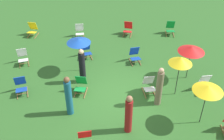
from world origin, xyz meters
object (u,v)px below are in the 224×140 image
object	(u,v)px
deckchair_7	(80,31)
deckchair_5	(135,55)
deckchair_0	(149,85)
person_1	(159,87)
deckchair_4	(23,57)
umbrella_1	(192,49)
deckchair_3	(21,86)
umbrella_3	(208,89)
deckchair_2	(128,29)
deckchair_8	(86,51)
deckchair_11	(170,28)
person_3	(82,67)
deckchair_9	(205,84)
umbrella_2	(181,60)
deckchair_10	(32,30)
deckchair_6	(81,85)
person_2	(69,96)
umbrella_0	(79,41)

from	to	relation	value
deckchair_7	deckchair_5	bearing A→B (deg)	-46.79
deckchair_0	person_1	world-z (taller)	person_1
deckchair_7	person_1	bearing A→B (deg)	-62.91
deckchair_4	umbrella_1	world-z (taller)	umbrella_1
deckchair_3	umbrella_3	bearing A→B (deg)	-30.85
deckchair_0	deckchair_2	distance (m)	5.39
deckchair_8	deckchair_11	size ratio (longest dim) A/B	1.00
person_1	person_3	size ratio (longest dim) A/B	1.04
deckchair_9	umbrella_1	bearing A→B (deg)	113.57
deckchair_4	umbrella_2	size ratio (longest dim) A/B	0.43
deckchair_10	umbrella_1	xyz separation A→B (m)	(7.88, -4.94, 1.23)
deckchair_7	deckchair_11	xyz separation A→B (m)	(5.43, -0.13, 0.00)
deckchair_4	umbrella_3	xyz separation A→B (m)	(7.59, -4.85, 1.35)
deckchair_2	umbrella_3	distance (m)	7.74
deckchair_3	deckchair_6	world-z (taller)	same
deckchair_0	umbrella_2	world-z (taller)	umbrella_2
deckchair_7	deckchair_6	bearing A→B (deg)	-90.51
umbrella_2	person_1	distance (m)	1.39
deckchair_2	person_2	xyz separation A→B (m)	(-3.25, -6.40, 0.52)
deckchair_7	deckchair_10	bearing A→B (deg)	169.57
deckchair_3	person_1	bearing A→B (deg)	-24.12
umbrella_3	deckchair_2	bearing A→B (deg)	103.97
deckchair_0	deckchair_2	xyz separation A→B (m)	(-0.20, 5.39, 0.00)
deckchair_4	person_1	world-z (taller)	person_1
deckchair_7	umbrella_2	size ratio (longest dim) A/B	0.43
umbrella_2	deckchair_7	bearing A→B (deg)	126.92
umbrella_1	umbrella_3	world-z (taller)	umbrella_3
deckchair_0	deckchair_7	size ratio (longest dim) A/B	1.00
deckchair_4	deckchair_6	size ratio (longest dim) A/B	1.00
deckchair_9	umbrella_0	world-z (taller)	umbrella_0
deckchair_2	deckchair_10	distance (m)	5.69
deckchair_0	deckchair_11	bearing A→B (deg)	62.16
deckchair_0	deckchair_7	bearing A→B (deg)	116.29
deckchair_5	person_3	distance (m)	3.07
umbrella_3	person_3	distance (m)	5.53
deckchair_6	person_2	xyz separation A→B (m)	(-0.44, -1.29, 0.52)
deckchair_6	umbrella_1	size ratio (longest dim) A/B	0.49
deckchair_5	umbrella_0	distance (m)	3.12
deckchair_11	person_2	bearing A→B (deg)	-123.35
umbrella_0	umbrella_2	world-z (taller)	umbrella_2
deckchair_8	deckchair_6	bearing A→B (deg)	-106.58
deckchair_2	deckchair_11	xyz separation A→B (m)	(2.55, -0.17, 0.00)
umbrella_1	umbrella_3	xyz separation A→B (m)	(-0.36, -2.87, 0.12)
person_2	umbrella_1	bearing A→B (deg)	27.63
deckchair_7	deckchair_8	distance (m)	2.23
deckchair_10	umbrella_2	distance (m)	9.38
deckchair_3	person_2	size ratio (longest dim) A/B	0.46
umbrella_0	deckchair_9	bearing A→B (deg)	-20.77
deckchair_8	person_1	xyz separation A→B (m)	(2.95, -3.93, 0.51)
deckchair_2	deckchair_4	xyz separation A→B (m)	(-5.75, -2.55, 0.00)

